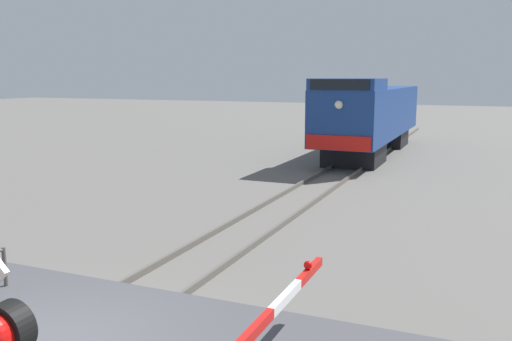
# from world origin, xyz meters

# --- Properties ---
(locomotive) EXTENTS (3.02, 14.54, 4.14)m
(locomotive) POSITION_xyz_m (0.00, 24.00, 2.16)
(locomotive) COLOR black
(locomotive) RESTS_ON ground_plane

